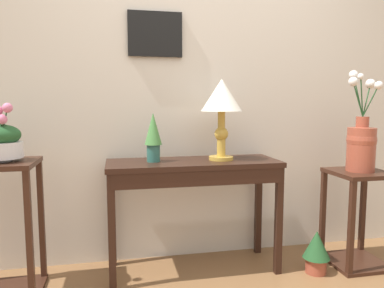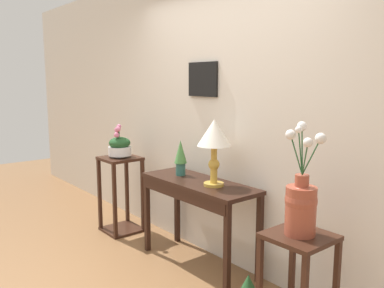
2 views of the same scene
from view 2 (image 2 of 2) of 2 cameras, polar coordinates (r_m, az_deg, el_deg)
back_wall_with_art at (r=3.66m, az=5.43°, el=4.57°), size 9.00×0.13×2.80m
console_table at (r=3.62m, az=0.63°, el=-7.05°), size 1.19×0.44×0.79m
table_lamp at (r=3.38m, az=3.14°, el=0.91°), size 0.29×0.29×0.57m
potted_plant_on_console at (r=3.79m, az=-1.62°, el=-1.70°), size 0.12×0.12×0.33m
pedestal_stand_left at (r=4.60m, az=-9.96°, el=-7.01°), size 0.39×0.39×0.85m
planter_bowl_wide_left at (r=4.48m, az=-10.16°, el=-0.27°), size 0.25×0.25×0.36m
pedestal_stand_right at (r=2.89m, az=14.62°, el=-18.74°), size 0.39×0.39×0.70m
flower_vase_tall_right at (r=2.67m, az=15.12°, el=-7.90°), size 0.25×0.21×0.72m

